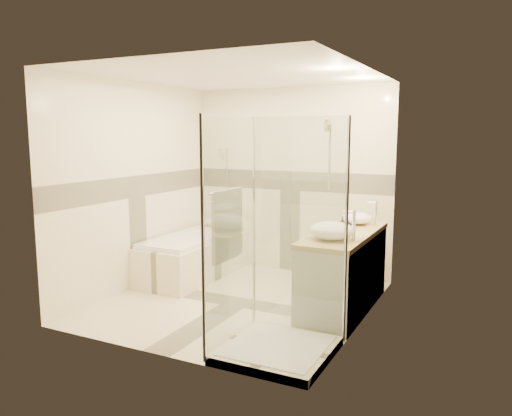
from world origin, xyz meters
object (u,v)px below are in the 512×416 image
at_px(amenity_bottle_b, 347,224).
at_px(shower_enclosure, 269,294).
at_px(vanity, 344,271).
at_px(amenity_bottle_a, 342,225).
at_px(bathtub, 194,254).
at_px(vessel_sink_far, 331,230).
at_px(vessel_sink_near, 357,218).

bearing_deg(amenity_bottle_b, shower_enclosure, -100.92).
bearing_deg(vanity, amenity_bottle_a, -129.16).
height_order(vanity, amenity_bottle_b, amenity_bottle_b).
relative_size(shower_enclosure, amenity_bottle_b, 15.32).
distance_m(bathtub, vessel_sink_far, 2.34).
xyz_separation_m(amenity_bottle_a, amenity_bottle_b, (0.00, 0.17, -0.02)).
height_order(bathtub, vessel_sink_far, vessel_sink_far).
height_order(bathtub, amenity_bottle_b, amenity_bottle_b).
relative_size(vessel_sink_far, amenity_bottle_a, 2.56).
relative_size(vessel_sink_near, amenity_bottle_b, 2.70).
relative_size(shower_enclosure, vessel_sink_near, 5.67).
bearing_deg(bathtub, amenity_bottle_b, -5.54).
bearing_deg(amenity_bottle_b, amenity_bottle_a, -90.00).
height_order(bathtub, vessel_sink_near, vessel_sink_near).
height_order(shower_enclosure, amenity_bottle_b, shower_enclosure).
bearing_deg(shower_enclosure, amenity_bottle_a, 77.65).
xyz_separation_m(vessel_sink_near, amenity_bottle_a, (0.00, -0.57, 0.02)).
distance_m(vessel_sink_far, amenity_bottle_b, 0.54).
relative_size(bathtub, shower_enclosure, 0.83).
bearing_deg(bathtub, amenity_bottle_a, -9.97).
distance_m(vessel_sink_near, vessel_sink_far, 0.94).
height_order(bathtub, vanity, vanity).
xyz_separation_m(vanity, vessel_sink_far, (-0.02, -0.39, 0.51)).
height_order(vanity, amenity_bottle_a, amenity_bottle_a).
distance_m(vanity, vessel_sink_near, 0.74).
height_order(shower_enclosure, amenity_bottle_a, shower_enclosure).
bearing_deg(amenity_bottle_a, shower_enclosure, -102.35).
height_order(vessel_sink_far, amenity_bottle_b, vessel_sink_far).
height_order(vessel_sink_near, vessel_sink_far, vessel_sink_far).
distance_m(vanity, amenity_bottle_b, 0.51).
bearing_deg(vessel_sink_far, amenity_bottle_b, 90.00).
relative_size(vessel_sink_far, amenity_bottle_b, 3.35).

